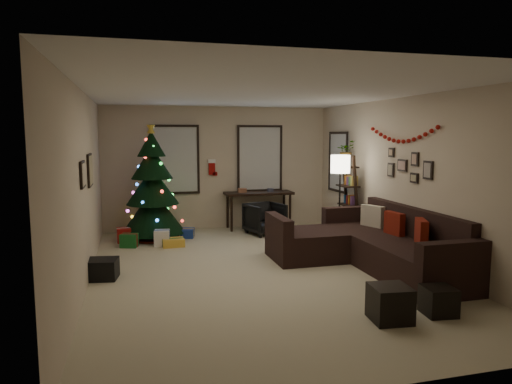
# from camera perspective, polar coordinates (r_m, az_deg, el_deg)

# --- Properties ---
(floor) EXTENTS (7.00, 7.00, 0.00)m
(floor) POSITION_cam_1_polar(r_m,az_deg,el_deg) (7.29, 0.46, -9.59)
(floor) COLOR #BCB08E
(floor) RESTS_ON ground
(ceiling) EXTENTS (7.00, 7.00, 0.00)m
(ceiling) POSITION_cam_1_polar(r_m,az_deg,el_deg) (7.02, 0.48, 12.05)
(ceiling) COLOR white
(ceiling) RESTS_ON floor
(wall_back) EXTENTS (5.00, 0.00, 5.00)m
(wall_back) POSITION_cam_1_polar(r_m,az_deg,el_deg) (10.43, -4.64, 2.94)
(wall_back) COLOR beige
(wall_back) RESTS_ON floor
(wall_front) EXTENTS (5.00, 0.00, 5.00)m
(wall_front) POSITION_cam_1_polar(r_m,az_deg,el_deg) (3.80, 14.65, -4.31)
(wall_front) COLOR beige
(wall_front) RESTS_ON floor
(wall_left) EXTENTS (0.00, 7.00, 7.00)m
(wall_left) POSITION_cam_1_polar(r_m,az_deg,el_deg) (6.81, -20.27, 0.40)
(wall_left) COLOR beige
(wall_left) RESTS_ON floor
(wall_right) EXTENTS (0.00, 7.00, 7.00)m
(wall_right) POSITION_cam_1_polar(r_m,az_deg,el_deg) (8.05, 17.89, 1.44)
(wall_right) COLOR beige
(wall_right) RESTS_ON floor
(window_back_left) EXTENTS (1.05, 0.06, 1.50)m
(window_back_left) POSITION_cam_1_polar(r_m,az_deg,el_deg) (10.26, -9.86, 3.92)
(window_back_left) COLOR #728CB2
(window_back_left) RESTS_ON wall_back
(window_back_right) EXTENTS (1.05, 0.06, 1.50)m
(window_back_right) POSITION_cam_1_polar(r_m,az_deg,el_deg) (10.60, 0.45, 4.11)
(window_back_right) COLOR #728CB2
(window_back_right) RESTS_ON wall_back
(window_right_wall) EXTENTS (0.06, 0.90, 1.30)m
(window_right_wall) POSITION_cam_1_polar(r_m,az_deg,el_deg) (10.26, 10.06, 3.63)
(window_right_wall) COLOR #728CB2
(window_right_wall) RESTS_ON wall_right
(christmas_tree) EXTENTS (1.27, 1.27, 2.36)m
(christmas_tree) POSITION_cam_1_polar(r_m,az_deg,el_deg) (9.58, -12.52, 0.21)
(christmas_tree) COLOR black
(christmas_tree) RESTS_ON floor
(presents) EXTENTS (1.50, 1.00, 0.30)m
(presents) POSITION_cam_1_polar(r_m,az_deg,el_deg) (9.19, -12.34, -5.50)
(presents) COLOR gold
(presents) RESTS_ON floor
(sofa) EXTENTS (2.18, 3.14, 0.94)m
(sofa) POSITION_cam_1_polar(r_m,az_deg,el_deg) (7.72, 13.86, -6.47)
(sofa) COLOR black
(sofa) RESTS_ON floor
(pillow_red_a) EXTENTS (0.27, 0.44, 0.43)m
(pillow_red_a) POSITION_cam_1_polar(r_m,az_deg,el_deg) (7.27, 19.53, -4.85)
(pillow_red_a) COLOR maroon
(pillow_red_a) RESTS_ON sofa
(pillow_red_b) EXTENTS (0.15, 0.42, 0.41)m
(pillow_red_b) POSITION_cam_1_polar(r_m,az_deg,el_deg) (7.87, 16.53, -3.85)
(pillow_red_b) COLOR maroon
(pillow_red_b) RESTS_ON sofa
(pillow_cream) EXTENTS (0.28, 0.46, 0.44)m
(pillow_cream) POSITION_cam_1_polar(r_m,az_deg,el_deg) (8.46, 14.07, -3.10)
(pillow_cream) COLOR beige
(pillow_cream) RESTS_ON sofa
(ottoman_near) EXTENTS (0.46, 0.46, 0.40)m
(ottoman_near) POSITION_cam_1_polar(r_m,az_deg,el_deg) (5.59, 16.05, -12.95)
(ottoman_near) COLOR black
(ottoman_near) RESTS_ON floor
(ottoman_far) EXTENTS (0.39, 0.39, 0.33)m
(ottoman_far) POSITION_cam_1_polar(r_m,az_deg,el_deg) (5.96, 21.40, -12.27)
(ottoman_far) COLOR black
(ottoman_far) RESTS_ON floor
(desk) EXTENTS (1.52, 0.54, 0.82)m
(desk) POSITION_cam_1_polar(r_m,az_deg,el_deg) (10.41, 0.33, -0.52)
(desk) COLOR black
(desk) RESTS_ON floor
(desk_chair) EXTENTS (0.80, 0.77, 0.67)m
(desk_chair) POSITION_cam_1_polar(r_m,az_deg,el_deg) (9.84, 1.09, -3.25)
(desk_chair) COLOR black
(desk_chair) RESTS_ON floor
(bookshelf) EXTENTS (0.30, 0.50, 1.70)m
(bookshelf) POSITION_cam_1_polar(r_m,az_deg,el_deg) (9.42, 11.42, -0.84)
(bookshelf) COLOR black
(bookshelf) RESTS_ON floor
(potted_plant) EXTENTS (0.62, 0.60, 0.53)m
(potted_plant) POSITION_cam_1_polar(r_m,az_deg,el_deg) (9.55, 10.94, 5.34)
(potted_plant) COLOR #4C4C4C
(potted_plant) RESTS_ON bookshelf
(floor_lamp) EXTENTS (0.36, 0.36, 1.70)m
(floor_lamp) POSITION_cam_1_polar(r_m,az_deg,el_deg) (8.96, 10.25, 2.67)
(floor_lamp) COLOR black
(floor_lamp) RESTS_ON floor
(art_map) EXTENTS (0.04, 0.60, 0.50)m
(art_map) POSITION_cam_1_polar(r_m,az_deg,el_deg) (7.59, -19.62, 2.54)
(art_map) COLOR black
(art_map) RESTS_ON wall_left
(art_abstract) EXTENTS (0.04, 0.45, 0.35)m
(art_abstract) POSITION_cam_1_polar(r_m,az_deg,el_deg) (6.48, -20.42, 2.03)
(art_abstract) COLOR black
(art_abstract) RESTS_ON wall_left
(gallery) EXTENTS (0.03, 1.25, 0.54)m
(gallery) POSITION_cam_1_polar(r_m,az_deg,el_deg) (7.97, 18.11, 2.98)
(gallery) COLOR black
(gallery) RESTS_ON wall_right
(garland) EXTENTS (0.08, 1.90, 0.30)m
(garland) POSITION_cam_1_polar(r_m,az_deg,el_deg) (8.10, 17.31, 6.75)
(garland) COLOR #A5140C
(garland) RESTS_ON wall_right
(stocking_left) EXTENTS (0.20, 0.05, 0.36)m
(stocking_left) POSITION_cam_1_polar(r_m,az_deg,el_deg) (10.37, -5.38, 3.05)
(stocking_left) COLOR #990F0C
(stocking_left) RESTS_ON wall_back
(stocking_right) EXTENTS (0.20, 0.05, 0.36)m
(stocking_right) POSITION_cam_1_polar(r_m,az_deg,el_deg) (10.51, -3.69, 3.68)
(stocking_right) COLOR #990F0C
(stocking_right) RESTS_ON wall_back
(storage_bin) EXTENTS (0.64, 0.48, 0.29)m
(storage_bin) POSITION_cam_1_polar(r_m,az_deg,el_deg) (7.23, -18.86, -8.92)
(storage_bin) COLOR black
(storage_bin) RESTS_ON floor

